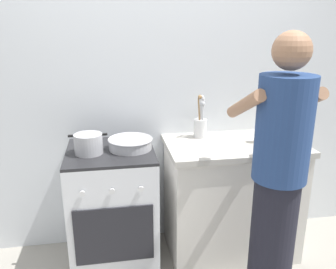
% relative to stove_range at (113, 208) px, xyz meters
% --- Properties ---
extents(ground, '(6.00, 6.00, 0.00)m').
position_rel_stove_range_xyz_m(ground, '(0.35, -0.15, -0.45)').
color(ground, gray).
extents(back_wall, '(3.20, 0.10, 2.50)m').
position_rel_stove_range_xyz_m(back_wall, '(0.55, 0.35, 0.80)').
color(back_wall, silver).
rests_on(back_wall, ground).
extents(countertop, '(1.00, 0.60, 0.90)m').
position_rel_stove_range_xyz_m(countertop, '(0.90, 0.00, 0.00)').
color(countertop, silver).
rests_on(countertop, ground).
extents(stove_range, '(0.60, 0.62, 0.90)m').
position_rel_stove_range_xyz_m(stove_range, '(0.00, 0.00, 0.00)').
color(stove_range, silver).
rests_on(stove_range, ground).
extents(pot, '(0.25, 0.19, 0.13)m').
position_rel_stove_range_xyz_m(pot, '(-0.14, -0.04, 0.52)').
color(pot, '#B2B2B7').
rests_on(pot, stove_range).
extents(mixing_bowl, '(0.31, 0.31, 0.08)m').
position_rel_stove_range_xyz_m(mixing_bowl, '(0.14, 0.00, 0.49)').
color(mixing_bowl, '#B7B7BC').
rests_on(mixing_bowl, stove_range).
extents(utensil_crock, '(0.10, 0.10, 0.33)m').
position_rel_stove_range_xyz_m(utensil_crock, '(0.69, 0.18, 0.55)').
color(utensil_crock, silver).
rests_on(utensil_crock, countertop).
extents(oil_bottle, '(0.06, 0.06, 0.23)m').
position_rel_stove_range_xyz_m(oil_bottle, '(1.11, -0.02, 0.55)').
color(oil_bottle, gold).
rests_on(oil_bottle, countertop).
extents(person, '(0.41, 0.50, 1.70)m').
position_rel_stove_range_xyz_m(person, '(0.93, -0.63, 0.41)').
color(person, black).
rests_on(person, ground).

